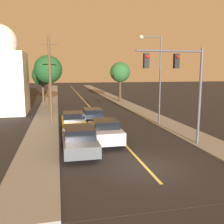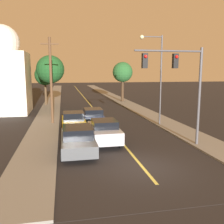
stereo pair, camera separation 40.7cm
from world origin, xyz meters
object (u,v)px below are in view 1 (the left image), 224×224
object	(u,v)px
streetlamp_right	(156,69)
domed_building_left	(2,74)
traffic_signal_mast	(181,76)
car_near_lane_front	(105,131)
car_near_lane_second	(92,116)
tree_left_near	(48,69)
tree_left_far	(42,75)
tree_right_near	(120,72)
utility_pole_left	(50,79)
car_outer_lane_second	(73,122)
car_outer_lane_front	(79,139)

from	to	relation	value
streetlamp_right	domed_building_left	bearing A→B (deg)	146.44
traffic_signal_mast	domed_building_left	bearing A→B (deg)	130.46
car_near_lane_front	domed_building_left	bearing A→B (deg)	122.74
car_near_lane_second	tree_left_near	world-z (taller)	tree_left_near
tree_left_far	tree_right_near	xyz separation A→B (m)	(11.91, 1.75, 0.38)
streetlamp_right	utility_pole_left	distance (m)	9.60
car_near_lane_second	tree_left_far	world-z (taller)	tree_left_far
streetlamp_right	tree_right_near	bearing A→B (deg)	86.02
car_outer_lane_second	streetlamp_right	world-z (taller)	streetlamp_right
car_near_lane_second	car_outer_lane_second	world-z (taller)	car_outer_lane_second
car_outer_lane_front	car_outer_lane_second	bearing A→B (deg)	90.00
utility_pole_left	car_outer_lane_second	bearing A→B (deg)	-60.54
streetlamp_right	domed_building_left	xyz separation A→B (m)	(-14.84, 9.85, -0.54)
car_near_lane_second	domed_building_left	world-z (taller)	domed_building_left
streetlamp_right	car_outer_lane_second	bearing A→B (deg)	-173.80
car_outer_lane_second	domed_building_left	xyz separation A→B (m)	(-7.43, 10.65, 3.79)
utility_pole_left	streetlamp_right	bearing A→B (deg)	-14.71
car_near_lane_second	car_outer_lane_front	xyz separation A→B (m)	(-1.92, -8.06, 0.05)
utility_pole_left	domed_building_left	distance (m)	9.31
traffic_signal_mast	tree_right_near	size ratio (longest dim) A/B	1.00
car_near_lane_front	car_near_lane_second	distance (m)	6.48
car_near_lane_front	traffic_signal_mast	size ratio (longest dim) A/B	0.68
tree_left_near	tree_right_near	xyz separation A→B (m)	(10.92, 6.30, -0.41)
streetlamp_right	tree_right_near	distance (m)	17.89
car_near_lane_front	traffic_signal_mast	world-z (taller)	traffic_signal_mast
tree_left_far	streetlamp_right	bearing A→B (deg)	-56.47
car_outer_lane_second	tree_right_near	bearing A→B (deg)	65.11
car_near_lane_second	traffic_signal_mast	bearing A→B (deg)	-61.01
streetlamp_right	tree_right_near	xyz separation A→B (m)	(1.24, 17.85, -0.40)
car_near_lane_front	tree_right_near	xyz separation A→B (m)	(6.73, 22.55, 3.89)
streetlamp_right	car_outer_lane_front	bearing A→B (deg)	-139.67
car_outer_lane_front	streetlamp_right	distance (m)	10.65
traffic_signal_mast	domed_building_left	size ratio (longest dim) A/B	0.62
car_outer_lane_second	streetlamp_right	size ratio (longest dim) A/B	0.51
traffic_signal_mast	tree_left_far	world-z (taller)	traffic_signal_mast
utility_pole_left	tree_right_near	xyz separation A→B (m)	(10.48, 15.42, 0.55)
streetlamp_right	tree_left_near	bearing A→B (deg)	129.98
car_outer_lane_front	utility_pole_left	world-z (taller)	utility_pole_left
car_outer_lane_second	domed_building_left	size ratio (longest dim) A/B	0.40
tree_left_far	tree_left_near	bearing A→B (deg)	-77.71
car_near_lane_front	car_outer_lane_second	distance (m)	4.35
traffic_signal_mast	utility_pole_left	size ratio (longest dim) A/B	0.80
traffic_signal_mast	car_outer_lane_front	bearing A→B (deg)	178.24
tree_right_near	utility_pole_left	bearing A→B (deg)	-124.19
car_outer_lane_second	utility_pole_left	world-z (taller)	utility_pole_left
utility_pole_left	tree_left_near	bearing A→B (deg)	92.77
traffic_signal_mast	domed_building_left	distance (m)	21.47
streetlamp_right	domed_building_left	distance (m)	17.82
tree_right_near	car_near_lane_second	bearing A→B (deg)	-112.71
utility_pole_left	car_outer_lane_front	bearing A→B (deg)	-78.18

